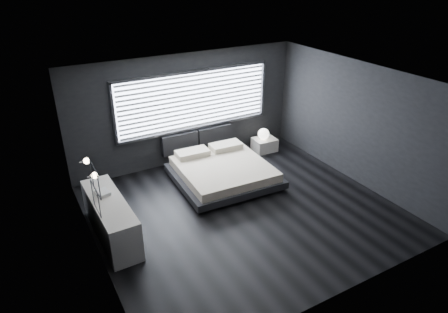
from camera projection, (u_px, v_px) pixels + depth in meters
room at (245, 150)px, 7.83m from camera, size 6.04×6.00×2.80m
window at (195, 101)px, 9.93m from camera, size 4.14×0.09×1.52m
headboard at (198, 139)px, 10.36m from camera, size 1.96×0.16×0.52m
sconce_near at (94, 175)px, 6.52m from camera, size 0.18×0.11×0.11m
sconce_far at (86, 161)px, 6.99m from camera, size 0.18×0.11×0.11m
wall_art_upper at (95, 179)px, 5.90m from camera, size 0.01×0.48×0.48m
wall_art_lower at (96, 198)px, 6.30m from camera, size 0.01×0.48×0.48m
bed at (223, 171)px, 9.45m from camera, size 2.34×2.25×0.58m
nightstand at (264, 145)px, 11.02m from camera, size 0.63×0.53×0.35m
orb_lamp at (264, 134)px, 10.85m from camera, size 0.31×0.31×0.31m
dresser at (111, 218)px, 7.49m from camera, size 0.61×2.01×0.80m
book_stack at (103, 193)px, 7.51m from camera, size 0.27×0.34×0.06m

